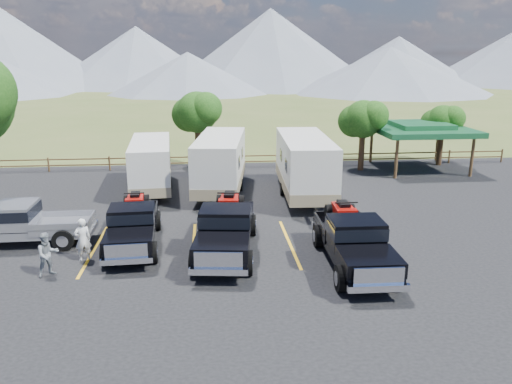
{
  "coord_description": "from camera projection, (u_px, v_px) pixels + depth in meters",
  "views": [
    {
      "loc": [
        -1.26,
        -15.34,
        7.71
      ],
      "look_at": [
        0.83,
        6.48,
        1.6
      ],
      "focal_mm": 35.0,
      "sensor_mm": 36.0,
      "label": 1
    }
  ],
  "objects": [
    {
      "name": "person_a",
      "position": [
        83.0,
        240.0,
        18.93
      ],
      "size": [
        0.72,
        0.61,
        1.69
      ],
      "primitive_type": "imported",
      "rotation": [
        0.0,
        0.0,
        3.55
      ],
      "color": "white",
      "rests_on": "asphalt_lot"
    },
    {
      "name": "rig_right",
      "position": [
        353.0,
        239.0,
        18.52
      ],
      "size": [
        2.33,
        6.29,
        2.08
      ],
      "rotation": [
        0.0,
        0.0,
        -0.02
      ],
      "color": "black",
      "rests_on": "asphalt_lot"
    },
    {
      "name": "tree_ne_b",
      "position": [
        442.0,
        122.0,
        34.7
      ],
      "size": [
        2.77,
        2.59,
        4.27
      ],
      "color": "black",
      "rests_on": "ground"
    },
    {
      "name": "rail_fence",
      "position": [
        256.0,
        159.0,
        34.66
      ],
      "size": [
        36.12,
        0.12,
        1.0
      ],
      "color": "brown",
      "rests_on": "ground"
    },
    {
      "name": "ground",
      "position": [
        250.0,
        289.0,
        16.89
      ],
      "size": [
        320.0,
        320.0,
        0.0
      ],
      "primitive_type": "plane",
      "color": "#465825",
      "rests_on": "ground"
    },
    {
      "name": "person_b",
      "position": [
        48.0,
        254.0,
        17.65
      ],
      "size": [
        0.99,
        0.94,
        1.61
      ],
      "primitive_type": "imported",
      "rotation": [
        0.0,
        0.0,
        0.6
      ],
      "color": "gray",
      "rests_on": "asphalt_lot"
    },
    {
      "name": "pickup_silver",
      "position": [
        21.0,
        223.0,
        20.54
      ],
      "size": [
        5.9,
        2.14,
        1.76
      ],
      "rotation": [
        0.0,
        0.0,
        -1.56
      ],
      "color": "#93949B",
      "rests_on": "asphalt_lot"
    },
    {
      "name": "trailer_right",
      "position": [
        305.0,
        166.0,
        27.22
      ],
      "size": [
        2.84,
        9.56,
        3.32
      ],
      "rotation": [
        0.0,
        0.0,
        -0.05
      ],
      "color": "silver",
      "rests_on": "asphalt_lot"
    },
    {
      "name": "tree_north",
      "position": [
        197.0,
        112.0,
        33.91
      ],
      "size": [
        3.46,
        3.24,
        5.25
      ],
      "color": "black",
      "rests_on": "ground"
    },
    {
      "name": "rig_left",
      "position": [
        133.0,
        224.0,
        20.43
      ],
      "size": [
        2.29,
        5.9,
        1.94
      ],
      "rotation": [
        0.0,
        0.0,
        0.05
      ],
      "color": "black",
      "rests_on": "asphalt_lot"
    },
    {
      "name": "rig_center",
      "position": [
        226.0,
        227.0,
        19.74
      ],
      "size": [
        2.83,
        6.53,
        2.11
      ],
      "rotation": [
        0.0,
        0.0,
        -0.12
      ],
      "color": "black",
      "rests_on": "asphalt_lot"
    },
    {
      "name": "pavilion",
      "position": [
        420.0,
        129.0,
        33.64
      ],
      "size": [
        6.2,
        6.2,
        3.22
      ],
      "color": "brown",
      "rests_on": "ground"
    },
    {
      "name": "trailer_left",
      "position": [
        151.0,
        165.0,
        28.42
      ],
      "size": [
        2.64,
        8.37,
        2.9
      ],
      "rotation": [
        0.0,
        0.0,
        0.07
      ],
      "color": "silver",
      "rests_on": "asphalt_lot"
    },
    {
      "name": "asphalt_lot",
      "position": [
        244.0,
        254.0,
        19.77
      ],
      "size": [
        44.0,
        34.0,
        0.04
      ],
      "primitive_type": "cube",
      "color": "black",
      "rests_on": "ground"
    },
    {
      "name": "stall_lines",
      "position": [
        242.0,
        244.0,
        20.72
      ],
      "size": [
        12.12,
        5.5,
        0.01
      ],
      "color": "yellow",
      "rests_on": "asphalt_lot"
    },
    {
      "name": "tree_ne_a",
      "position": [
        363.0,
        119.0,
        33.1
      ],
      "size": [
        3.11,
        2.92,
        4.76
      ],
      "color": "black",
      "rests_on": "ground"
    },
    {
      "name": "mountain_range",
      "position": [
        179.0,
        53.0,
        115.71
      ],
      "size": [
        209.0,
        71.0,
        20.0
      ],
      "color": "slate",
      "rests_on": "ground"
    },
    {
      "name": "trailer_center",
      "position": [
        220.0,
        163.0,
        28.14
      ],
      "size": [
        3.33,
        9.27,
        3.2
      ],
      "rotation": [
        0.0,
        0.0,
        -0.13
      ],
      "color": "silver",
      "rests_on": "asphalt_lot"
    }
  ]
}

